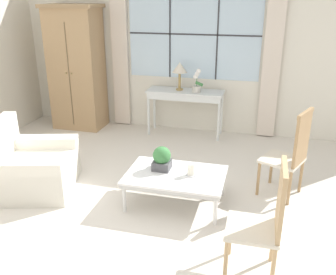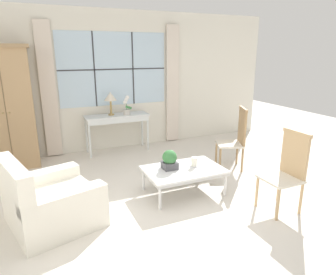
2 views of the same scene
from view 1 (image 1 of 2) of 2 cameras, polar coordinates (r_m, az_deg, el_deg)
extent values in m
plane|color=silver|center=(4.14, -4.71, -12.52)|extent=(14.00, 14.00, 0.00)
cube|color=silver|center=(6.44, 3.91, 13.22)|extent=(7.20, 0.06, 2.80)
cube|color=silver|center=(6.37, 3.91, 15.40)|extent=(2.20, 0.01, 1.45)
cube|color=#2D2D33|center=(6.45, 0.31, 15.52)|extent=(0.02, 0.02, 1.45)
cube|color=#2D2D33|center=(6.31, 7.56, 15.21)|extent=(0.02, 0.02, 1.45)
cube|color=#2D2D33|center=(6.37, 3.90, 15.40)|extent=(2.20, 0.02, 0.02)
cube|color=beige|center=(6.73, -7.30, 12.44)|extent=(0.29, 0.06, 2.52)
cube|color=beige|center=(6.27, 15.56, 11.20)|extent=(0.29, 0.06, 2.52)
cube|color=tan|center=(6.82, -13.70, 9.96)|extent=(0.85, 0.57, 2.06)
cube|color=#977752|center=(6.70, -14.52, 18.86)|extent=(0.93, 0.63, 0.06)
cube|color=brown|center=(6.58, -14.83, 9.09)|extent=(0.01, 0.01, 1.73)
sphere|color=#997F4C|center=(6.59, -15.28, 9.44)|extent=(0.03, 0.03, 0.03)
sphere|color=#997F4C|center=(6.54, -14.50, 9.43)|extent=(0.03, 0.03, 0.03)
cube|color=silver|center=(6.28, 2.67, 7.02)|extent=(1.27, 0.44, 0.03)
cube|color=silver|center=(6.29, 2.66, 6.45)|extent=(1.22, 0.42, 0.10)
cylinder|color=silver|center=(6.36, -2.99, 3.61)|extent=(0.04, 0.04, 0.74)
cylinder|color=silver|center=(6.13, 7.73, 2.74)|extent=(0.04, 0.04, 0.74)
cylinder|color=silver|center=(6.69, -2.09, 4.51)|extent=(0.04, 0.04, 0.74)
cylinder|color=silver|center=(6.46, 8.13, 3.70)|extent=(0.04, 0.04, 0.74)
cylinder|color=#9E7F47|center=(6.31, 1.76, 7.36)|extent=(0.12, 0.12, 0.02)
cylinder|color=#9E7F47|center=(6.27, 1.78, 8.67)|extent=(0.04, 0.04, 0.27)
cone|color=beige|center=(6.23, 1.80, 10.65)|extent=(0.25, 0.25, 0.17)
cylinder|color=#BCB7AD|center=(6.17, 4.37, 7.37)|extent=(0.14, 0.14, 0.10)
cylinder|color=#38753D|center=(6.13, 4.42, 9.05)|extent=(0.01, 0.01, 0.27)
cube|color=#38753D|center=(6.14, 4.78, 8.17)|extent=(0.13, 0.02, 0.08)
sphere|color=white|center=(6.14, 4.21, 9.20)|extent=(0.08, 0.08, 0.08)
sphere|color=white|center=(6.13, 4.45, 9.63)|extent=(0.08, 0.08, 0.08)
sphere|color=white|center=(6.11, 4.69, 10.06)|extent=(0.08, 0.08, 0.08)
cube|color=silver|center=(4.94, -19.63, -5.17)|extent=(1.16, 1.19, 0.40)
cube|color=silver|center=(5.25, -18.49, -2.63)|extent=(0.95, 0.45, 0.54)
cube|color=silver|center=(4.59, -21.16, -6.51)|extent=(0.95, 0.45, 0.54)
cube|color=beige|center=(4.63, 16.97, -3.29)|extent=(0.58, 0.58, 0.03)
cube|color=#9E7A51|center=(4.46, 19.76, -0.33)|extent=(0.19, 0.39, 0.58)
cube|color=#9E7A51|center=(4.36, 20.26, 3.46)|extent=(0.21, 0.41, 0.05)
cylinder|color=#9E7A51|center=(4.63, 13.60, -6.11)|extent=(0.04, 0.04, 0.43)
cylinder|color=#9E7A51|center=(4.95, 15.46, -4.45)|extent=(0.04, 0.04, 0.43)
cylinder|color=#9E7A51|center=(4.51, 18.00, -7.35)|extent=(0.04, 0.04, 0.43)
cylinder|color=#9E7A51|center=(4.84, 19.60, -5.55)|extent=(0.04, 0.04, 0.43)
cube|color=beige|center=(3.32, 12.73, -13.41)|extent=(0.44, 0.44, 0.03)
cube|color=tan|center=(3.17, 16.80, -9.39)|extent=(0.04, 0.40, 0.55)
cube|color=tan|center=(3.04, 17.39, -4.57)|extent=(0.04, 0.43, 0.05)
cylinder|color=tan|center=(3.31, 8.79, -18.16)|extent=(0.04, 0.04, 0.42)
cylinder|color=tan|center=(3.61, 9.47, -14.39)|extent=(0.04, 0.04, 0.42)
cylinder|color=tan|center=(3.31, 15.70, -18.77)|extent=(0.04, 0.04, 0.42)
cylinder|color=tan|center=(3.61, 15.68, -14.95)|extent=(0.04, 0.04, 0.42)
cube|color=silver|center=(4.26, 1.17, -5.72)|extent=(1.11, 0.74, 0.03)
cube|color=beige|center=(4.28, 1.17, -6.11)|extent=(1.09, 0.73, 0.04)
cylinder|color=silver|center=(4.22, -6.68, -9.09)|extent=(0.04, 0.04, 0.35)
cylinder|color=silver|center=(4.01, 7.26, -10.92)|extent=(0.04, 0.04, 0.35)
cylinder|color=silver|center=(4.75, -3.92, -5.32)|extent=(0.04, 0.04, 0.35)
cylinder|color=silver|center=(4.56, 8.35, -6.71)|extent=(0.04, 0.04, 0.35)
cube|color=#4C4C51|center=(4.35, -0.94, -4.20)|extent=(0.20, 0.20, 0.10)
sphere|color=#38753D|center=(4.30, -0.95, -2.74)|extent=(0.21, 0.21, 0.21)
cylinder|color=silver|center=(4.24, 3.53, -5.68)|extent=(0.12, 0.12, 0.01)
cylinder|color=white|center=(4.20, 3.55, -4.81)|extent=(0.08, 0.08, 0.13)
cylinder|color=black|center=(4.17, 3.57, -3.92)|extent=(0.00, 0.00, 0.01)
camera|label=2|loc=(2.73, -71.65, 0.23)|focal=32.00mm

